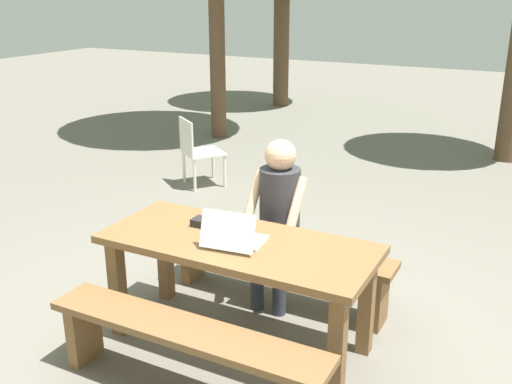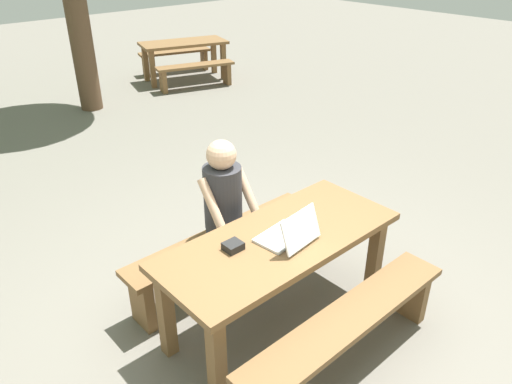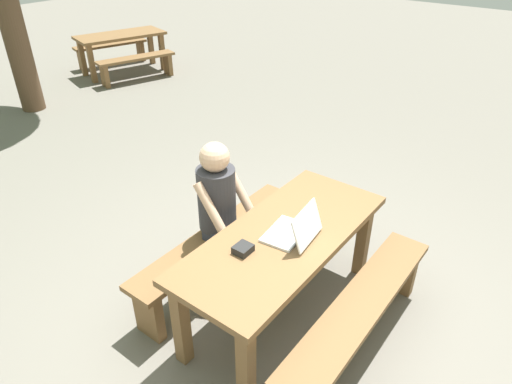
% 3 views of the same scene
% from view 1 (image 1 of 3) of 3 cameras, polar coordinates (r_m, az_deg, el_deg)
% --- Properties ---
extents(ground_plane, '(30.00, 30.00, 0.00)m').
position_cam_1_polar(ground_plane, '(4.12, -1.66, -14.26)').
color(ground_plane, slate).
extents(picnic_table_front, '(1.77, 0.75, 0.75)m').
position_cam_1_polar(picnic_table_front, '(3.81, -1.75, -6.36)').
color(picnic_table_front, brown).
rests_on(picnic_table_front, ground).
extents(bench_near, '(1.75, 0.30, 0.46)m').
position_cam_1_polar(bench_near, '(3.49, -6.88, -14.51)').
color(bench_near, brown).
rests_on(bench_near, ground).
extents(bench_far, '(1.75, 0.30, 0.46)m').
position_cam_1_polar(bench_far, '(4.44, 2.25, -6.50)').
color(bench_far, brown).
rests_on(bench_far, ground).
extents(laptop, '(0.38, 0.36, 0.25)m').
position_cam_1_polar(laptop, '(3.67, -2.20, -4.32)').
color(laptop, white).
rests_on(laptop, picnic_table_front).
extents(small_pouch, '(0.12, 0.11, 0.05)m').
position_cam_1_polar(small_pouch, '(3.99, -5.30, -2.93)').
color(small_pouch, black).
rests_on(small_pouch, picnic_table_front).
extents(person_seated, '(0.41, 0.41, 1.27)m').
position_cam_1_polar(person_seated, '(4.25, 2.09, -1.79)').
color(person_seated, '#333847').
rests_on(person_seated, ground).
extents(plastic_chair, '(0.62, 0.62, 0.82)m').
position_cam_1_polar(plastic_chair, '(7.02, -5.72, 4.06)').
color(plastic_chair, silver).
rests_on(plastic_chair, ground).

